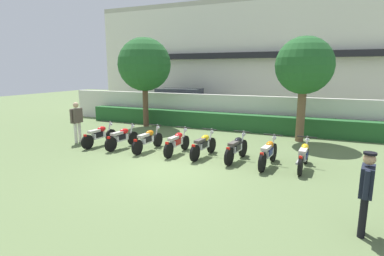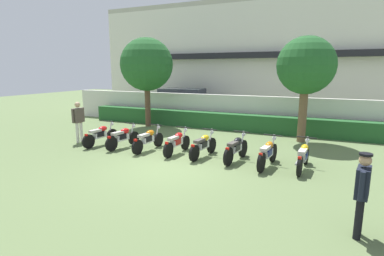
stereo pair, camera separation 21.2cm
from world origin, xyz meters
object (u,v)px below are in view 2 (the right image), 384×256
at_px(motorcycle_in_row_5, 236,148).
at_px(officer_0, 362,189).
at_px(motorcycle_in_row_0, 101,135).
at_px(motorcycle_in_row_6, 268,153).
at_px(parked_car, 184,104).
at_px(motorcycle_in_row_1, 123,137).
at_px(motorcycle_in_row_3, 177,142).
at_px(motorcycle_in_row_7, 303,156).
at_px(tree_far_side, 306,66).
at_px(motorcycle_in_row_4, 203,145).
at_px(motorcycle_in_row_2, 148,139).
at_px(tree_near_inspector, 147,65).
at_px(inspector_person, 78,118).

relative_size(motorcycle_in_row_5, officer_0, 1.13).
xyz_separation_m(motorcycle_in_row_0, motorcycle_in_row_6, (6.77, -0.04, 0.01)).
bearing_deg(parked_car, motorcycle_in_row_1, -87.39).
relative_size(motorcycle_in_row_1, officer_0, 1.11).
distance_m(motorcycle_in_row_3, motorcycle_in_row_7, 4.39).
bearing_deg(tree_far_side, motorcycle_in_row_4, -127.10).
bearing_deg(motorcycle_in_row_6, motorcycle_in_row_0, 96.12).
height_order(motorcycle_in_row_2, motorcycle_in_row_6, motorcycle_in_row_6).
bearing_deg(tree_far_side, officer_0, -77.91).
height_order(parked_car, tree_near_inspector, tree_near_inspector).
xyz_separation_m(motorcycle_in_row_2, motorcycle_in_row_4, (2.26, 0.04, 0.00)).
xyz_separation_m(motorcycle_in_row_7, officer_0, (1.24, -3.61, 0.50)).
distance_m(motorcycle_in_row_1, officer_0, 8.73).
relative_size(motorcycle_in_row_2, motorcycle_in_row_5, 1.06).
xyz_separation_m(parked_car, motorcycle_in_row_4, (4.42, -7.67, -0.50)).
bearing_deg(inspector_person, motorcycle_in_row_1, -0.93).
xyz_separation_m(motorcycle_in_row_1, motorcycle_in_row_3, (2.35, 0.13, 0.00)).
relative_size(motorcycle_in_row_1, motorcycle_in_row_2, 0.93).
height_order(tree_far_side, motorcycle_in_row_0, tree_far_side).
height_order(motorcycle_in_row_4, motorcycle_in_row_5, motorcycle_in_row_5).
bearing_deg(tree_near_inspector, tree_far_side, -2.97).
relative_size(tree_far_side, motorcycle_in_row_5, 2.45).
bearing_deg(motorcycle_in_row_7, motorcycle_in_row_1, 94.99).
xyz_separation_m(motorcycle_in_row_0, motorcycle_in_row_2, (2.23, 0.10, -0.00)).
bearing_deg(tree_near_inspector, motorcycle_in_row_1, -69.69).
distance_m(tree_near_inspector, motorcycle_in_row_0, 5.34).
relative_size(motorcycle_in_row_0, motorcycle_in_row_7, 0.98).
bearing_deg(officer_0, motorcycle_in_row_3, -23.88).
height_order(motorcycle_in_row_2, motorcycle_in_row_7, motorcycle_in_row_7).
xyz_separation_m(tree_near_inspector, motorcycle_in_row_3, (3.99, -4.32, -2.88)).
relative_size(tree_near_inspector, motorcycle_in_row_0, 2.54).
height_order(motorcycle_in_row_3, motorcycle_in_row_6, motorcycle_in_row_6).
distance_m(motorcycle_in_row_1, motorcycle_in_row_7, 6.73).
height_order(motorcycle_in_row_1, motorcycle_in_row_2, motorcycle_in_row_2).
distance_m(motorcycle_in_row_5, officer_0, 4.99).
bearing_deg(motorcycle_in_row_6, motorcycle_in_row_1, 95.83).
bearing_deg(inspector_person, tree_near_inspector, 81.69).
bearing_deg(tree_near_inspector, motorcycle_in_row_3, -47.26).
bearing_deg(motorcycle_in_row_0, motorcycle_in_row_1, -83.43).
bearing_deg(motorcycle_in_row_7, motorcycle_in_row_0, 95.03).
bearing_deg(officer_0, motorcycle_in_row_1, -14.73).
bearing_deg(parked_car, officer_0, -56.40).
xyz_separation_m(motorcycle_in_row_6, motorcycle_in_row_7, (1.06, 0.16, -0.01)).
bearing_deg(motorcycle_in_row_6, motorcycle_in_row_7, -75.13).
height_order(tree_near_inspector, officer_0, tree_near_inspector).
xyz_separation_m(motorcycle_in_row_4, motorcycle_in_row_5, (1.20, -0.00, 0.01)).
distance_m(parked_car, motorcycle_in_row_6, 10.33).
bearing_deg(motorcycle_in_row_2, motorcycle_in_row_6, -87.75).
bearing_deg(motorcycle_in_row_3, motorcycle_in_row_7, -87.11).
height_order(motorcycle_in_row_2, motorcycle_in_row_3, motorcycle_in_row_2).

